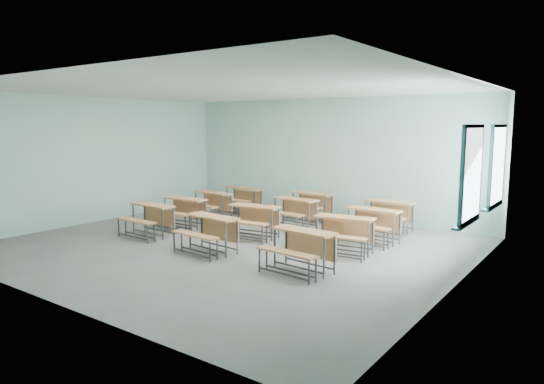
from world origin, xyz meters
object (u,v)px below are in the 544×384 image
Objects in this scene: desk_unit_r1c0 at (182,208)px; desk_unit_r3c2 at (387,211)px; desk_unit_r1c1 at (252,216)px; desk_unit_r1c2 at (343,229)px; desk_unit_r2c0 at (210,201)px; desk_unit_r2c2 at (372,220)px; desk_unit_r0c1 at (209,228)px; desk_unit_r0c0 at (149,215)px; desk_unit_r3c1 at (310,202)px; desk_unit_r3c0 at (241,196)px; desk_unit_r0c2 at (300,244)px; desk_unit_r2c1 at (293,208)px.

desk_unit_r1c0 is 4.91m from desk_unit_r3c2.
desk_unit_r1c1 is 2.26m from desk_unit_r1c2.
desk_unit_r2c2 is at bearing 5.67° from desk_unit_r2c0.
desk_unit_r3c2 is (2.09, 3.83, 0.00)m from desk_unit_r0c1.
desk_unit_r0c0 is 0.98× the size of desk_unit_r3c1.
desk_unit_r0c2 is at bearing -37.16° from desk_unit_r3c0.
desk_unit_r2c0 is (-4.52, 1.12, 0.00)m from desk_unit_r1c2.
desk_unit_r1c0 and desk_unit_r3c1 have the same top height.
desk_unit_r1c0 is at bearing -148.58° from desk_unit_r3c2.
desk_unit_r1c1 is at bearing 1.42° from desk_unit_r1c0.
desk_unit_r1c0 is at bearing 97.95° from desk_unit_r0c0.
desk_unit_r0c1 is at bearing -84.90° from desk_unit_r2c1.
desk_unit_r0c2 is at bearing -0.48° from desk_unit_r0c0.
desk_unit_r2c0 and desk_unit_r3c0 have the same top height.
desk_unit_r0c1 is 0.99× the size of desk_unit_r2c1.
desk_unit_r2c2 is 1.23m from desk_unit_r3c2.
desk_unit_r0c2 and desk_unit_r2c1 have the same top height.
desk_unit_r1c1 is 2.52m from desk_unit_r3c1.
desk_unit_r1c2 is 1.04× the size of desk_unit_r2c2.
desk_unit_r1c0 is 2.41m from desk_unit_r3c0.
desk_unit_r2c1 is at bearing 77.69° from desk_unit_r1c1.
desk_unit_r1c1 is 2.59m from desk_unit_r2c2.
desk_unit_r1c1 is 2.51m from desk_unit_r2c0.
desk_unit_r2c2 is 2.75m from desk_unit_r3c1.
desk_unit_r0c2 and desk_unit_r1c2 have the same top height.
desk_unit_r3c2 is at bearing 84.02° from desk_unit_r1c2.
desk_unit_r2c2 is at bearing 54.96° from desk_unit_r0c1.
desk_unit_r1c0 is at bearing 173.44° from desk_unit_r1c2.
desk_unit_r0c0 is 1.00× the size of desk_unit_r3c0.
desk_unit_r1c1 and desk_unit_r2c1 have the same top height.
desk_unit_r1c2 and desk_unit_r3c0 have the same top height.
desk_unit_r3c2 is at bearing 31.99° from desk_unit_r2c1.
desk_unit_r0c1 is 1.48m from desk_unit_r1c1.
desk_unit_r3c0 is (-4.50, 1.14, 0.00)m from desk_unit_r2c2.
desk_unit_r0c0 and desk_unit_r1c0 have the same top height.
desk_unit_r0c0 is at bearing -153.82° from desk_unit_r1c1.
desk_unit_r3c2 is (4.14, 3.58, 0.00)m from desk_unit_r0c0.
desk_unit_r0c2 is 2.65m from desk_unit_r2c2.
desk_unit_r1c0 is at bearing -159.79° from desk_unit_r2c2.
desk_unit_r0c2 is (4.19, -0.29, 0.00)m from desk_unit_r0c0.
desk_unit_r0c1 and desk_unit_r3c2 have the same top height.
desk_unit_r0c0 is 2.33m from desk_unit_r2c0.
desk_unit_r2c1 is (-2.07, 2.91, 0.00)m from desk_unit_r0c2.
desk_unit_r2c2 and desk_unit_r3c2 have the same top height.
desk_unit_r0c0 is 1.10m from desk_unit_r1c0.
desk_unit_r1c0 is at bearing -122.03° from desk_unit_r3c1.
desk_unit_r0c2 is at bearing -20.36° from desk_unit_r1c0.
desk_unit_r0c2 is 1.48m from desk_unit_r1c2.
desk_unit_r0c1 is at bearing -83.17° from desk_unit_r3c1.
desk_unit_r0c0 is at bearing -178.33° from desk_unit_r0c2.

